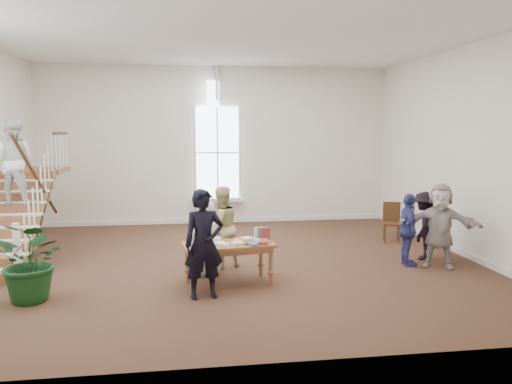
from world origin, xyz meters
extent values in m
plane|color=#3F2818|center=(0.00, 0.00, 0.00)|extent=(10.00, 10.00, 0.00)
plane|color=silver|center=(0.00, 4.50, 2.25)|extent=(10.00, 0.00, 10.00)
plane|color=silver|center=(0.00, -4.50, 2.25)|extent=(10.00, 0.00, 10.00)
plane|color=silver|center=(5.00, 0.00, 2.25)|extent=(0.00, 9.00, 9.00)
plane|color=white|center=(0.00, 0.00, 4.50)|extent=(10.00, 10.00, 0.00)
cube|color=white|center=(0.00, 4.32, 0.70)|extent=(1.45, 0.28, 0.10)
plane|color=white|center=(0.00, 4.44, 2.05)|extent=(2.60, 0.00, 2.60)
plane|color=white|center=(0.00, 4.44, 3.65)|extent=(0.60, 0.60, 0.85)
cube|color=white|center=(0.00, 4.47, 0.06)|extent=(10.00, 0.04, 0.12)
imported|color=pink|center=(0.00, 4.29, 0.90)|extent=(0.17, 0.17, 0.30)
cube|color=brown|center=(-4.35, -0.20, 0.50)|extent=(1.10, 0.30, 0.20)
cube|color=brown|center=(-4.35, 0.10, 0.70)|extent=(1.10, 0.30, 0.20)
cube|color=brown|center=(-4.35, 0.40, 0.90)|extent=(1.10, 0.30, 0.20)
cube|color=brown|center=(-4.35, 0.70, 1.10)|extent=(1.10, 0.30, 0.20)
cube|color=brown|center=(-4.35, 1.00, 1.30)|extent=(1.10, 0.30, 0.20)
cube|color=brown|center=(-4.35, 1.30, 1.50)|extent=(1.10, 0.30, 0.20)
cube|color=brown|center=(-4.35, 1.60, 1.70)|extent=(1.10, 0.30, 0.20)
cube|color=brown|center=(-4.35, 2.50, 1.74)|extent=(1.10, 1.20, 0.12)
cube|color=white|center=(-3.86, -0.95, 0.55)|extent=(0.10, 0.10, 1.10)
cylinder|color=#3D1F10|center=(-3.85, 0.40, 1.75)|extent=(0.07, 2.74, 1.86)
imported|color=silver|center=(-4.35, 0.70, 2.06)|extent=(0.94, 0.79, 1.72)
cube|color=brown|center=(-0.21, -1.42, 0.71)|extent=(1.67, 1.01, 0.05)
cube|color=brown|center=(-0.21, -1.42, 0.64)|extent=(1.53, 0.87, 0.10)
cylinder|color=brown|center=(-0.84, -1.81, 0.34)|extent=(0.07, 0.07, 0.69)
cylinder|color=brown|center=(0.52, -1.61, 0.34)|extent=(0.07, 0.07, 0.69)
cylinder|color=brown|center=(-0.93, -1.23, 0.34)|extent=(0.07, 0.07, 0.69)
cylinder|color=brown|center=(0.43, -1.03, 0.34)|extent=(0.07, 0.07, 0.69)
cube|color=silver|center=(-0.29, -1.57, 0.75)|extent=(0.20, 0.28, 0.02)
cube|color=beige|center=(0.37, -1.47, 0.76)|extent=(0.22, 0.24, 0.05)
cube|color=tan|center=(0.39, -1.26, 0.76)|extent=(0.22, 0.24, 0.05)
cube|color=silver|center=(0.14, -1.26, 0.76)|extent=(0.23, 0.26, 0.06)
cube|color=#4C5972|center=(0.20, -1.63, 0.75)|extent=(0.21, 0.25, 0.04)
cube|color=maroon|center=(0.40, -1.54, 0.76)|extent=(0.21, 0.32, 0.06)
cube|color=white|center=(-0.34, -1.54, 0.76)|extent=(0.21, 0.31, 0.04)
cube|color=#BFB299|center=(-0.50, -1.47, 0.75)|extent=(0.17, 0.30, 0.02)
cube|color=silver|center=(-0.06, -1.57, 0.76)|extent=(0.21, 0.24, 0.05)
cube|color=beige|center=(-0.42, -1.23, 0.77)|extent=(0.23, 0.25, 0.06)
cube|color=tan|center=(-0.65, -1.46, 0.76)|extent=(0.22, 0.29, 0.05)
cube|color=silver|center=(-0.51, -1.39, 0.75)|extent=(0.22, 0.30, 0.02)
cube|color=#4C5972|center=(-0.79, -1.44, 0.75)|extent=(0.27, 0.29, 0.03)
cube|color=maroon|center=(0.01, -1.48, 0.75)|extent=(0.20, 0.32, 0.03)
cube|color=white|center=(0.38, -1.34, 0.75)|extent=(0.30, 0.33, 0.03)
imported|color=black|center=(-0.66, -2.07, 0.89)|extent=(0.71, 0.53, 1.77)
imported|color=beige|center=(-0.56, -0.82, 0.70)|extent=(0.78, 0.61, 1.41)
imported|color=#CBC07F|center=(-0.26, -0.32, 0.81)|extent=(0.96, 0.87, 1.61)
imported|color=navy|center=(3.45, -0.73, 0.73)|extent=(0.49, 0.90, 1.45)
imported|color=black|center=(4.00, -0.28, 0.71)|extent=(0.96, 1.06, 1.42)
imported|color=#BAAEA8|center=(4.00, -0.93, 0.84)|extent=(1.60, 1.16, 1.67)
imported|color=#123915|center=(-3.35, -1.86, 0.65)|extent=(1.49, 1.41, 1.31)
cube|color=#3D1F10|center=(4.00, 1.33, 0.44)|extent=(0.52, 0.52, 0.05)
cube|color=#3D1F10|center=(4.06, 1.51, 0.71)|extent=(0.41, 0.16, 0.49)
cylinder|color=#3D1F10|center=(3.79, 1.22, 0.22)|extent=(0.04, 0.04, 0.43)
cylinder|color=#3D1F10|center=(4.11, 1.12, 0.22)|extent=(0.04, 0.04, 0.43)
cylinder|color=#3D1F10|center=(3.89, 1.54, 0.22)|extent=(0.04, 0.04, 0.43)
cylinder|color=#3D1F10|center=(4.21, 1.44, 0.22)|extent=(0.04, 0.04, 0.43)
camera|label=1|loc=(-0.94, -9.94, 2.71)|focal=35.00mm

